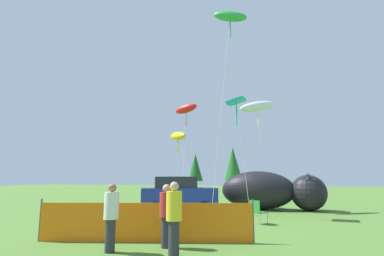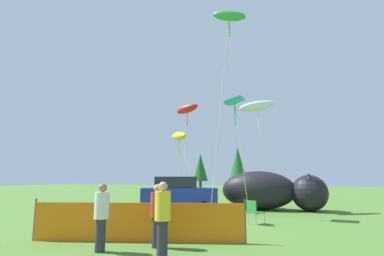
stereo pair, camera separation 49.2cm
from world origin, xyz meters
name	(u,v)px [view 2 (the right image)]	position (x,y,z in m)	size (l,w,h in m)	color
ground_plane	(192,222)	(0.00, 0.00, 0.00)	(120.00, 120.00, 0.00)	#4C752D
parked_car	(177,194)	(-2.05, 3.79, 0.97)	(4.65, 3.38, 1.97)	navy
folding_chair	(254,210)	(2.69, 0.07, 0.57)	(0.78, 0.78, 0.98)	#267F33
inflatable_cat	(271,192)	(3.10, 5.98, 1.06)	(6.15, 2.33, 2.31)	black
safety_fence	(138,222)	(-0.35, -4.41, 0.58)	(6.38, 1.59, 1.27)	orange
spectator_in_blue_shirt	(163,215)	(1.05, -5.80, 0.99)	(0.40, 0.40, 1.81)	#2D2D38
spectator_in_red_shirt	(157,213)	(0.50, -4.91, 0.94)	(0.38, 0.38, 1.73)	#2D2D38
spectator_in_grey_shirt	(101,214)	(-0.71, -5.80, 0.96)	(0.38, 0.38, 1.76)	#2D2D38
kite_red_lizard	(187,109)	(-2.66, 7.36, 6.86)	(2.03, 3.15, 7.33)	silver
kite_teal_diamond	(235,103)	(1.69, 2.02, 5.73)	(1.00, 1.45, 6.06)	silver
kite_yellow_hero	(179,136)	(-3.21, 7.15, 4.85)	(3.19, 2.80, 5.34)	silver
kite_white_ghost	(258,106)	(2.60, 5.17, 6.20)	(2.46, 2.06, 6.79)	silver
kite_green_fish	(229,17)	(1.33, 2.95, 11.10)	(2.27, 0.76, 11.74)	silver
horizon_tree_east	(238,164)	(-2.56, 30.51, 3.87)	(2.64, 2.64, 6.30)	brown
horizon_tree_west	(200,167)	(-9.13, 33.93, 3.53)	(2.41, 2.41, 5.76)	brown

